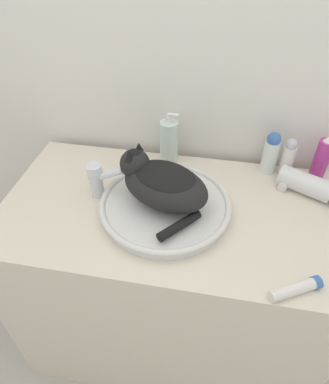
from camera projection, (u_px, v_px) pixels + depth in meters
wall_back at (188, 61)px, 1.17m from camera, size 8.00×0.05×2.40m
vanity_counter at (168, 281)px, 1.42m from camera, size 1.13×0.61×0.84m
sink_basin at (165, 206)px, 1.11m from camera, size 0.43×0.43×0.05m
cat at (162, 182)px, 1.05m from camera, size 0.33×0.31×0.17m
faucet at (98, 179)px, 1.14m from camera, size 0.14×0.05×0.15m
soap_pump_bottle at (169, 142)px, 1.29m from camera, size 0.07×0.07×0.21m
deodorant_stick at (288, 157)px, 1.23m from camera, size 0.05×0.05×0.15m
spray_bottle_trigger at (322, 159)px, 1.21m from camera, size 0.05×0.05×0.17m
lotion_bottle_white at (271, 153)px, 1.24m from camera, size 0.05×0.05×0.17m
cream_tube at (296, 289)px, 0.89m from camera, size 0.14×0.10×0.04m
hair_dryer at (305, 184)px, 1.18m from camera, size 0.21×0.15×0.07m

